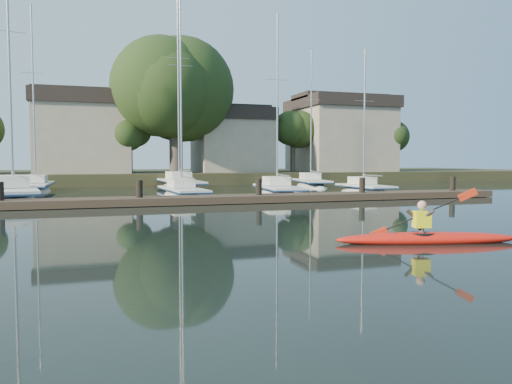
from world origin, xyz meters
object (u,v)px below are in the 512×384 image
object	(u,v)px
kayak	(426,236)
sailboat_6	(180,191)
sailboat_3	(278,198)
dock	(201,199)
sailboat_1	(14,205)
sailboat_2	(183,200)
sailboat_4	(365,196)
sailboat_5	(36,194)
sailboat_7	(311,189)

from	to	relation	value
kayak	sailboat_6	xyz separation A→B (m)	(-2.03, 27.09, -0.38)
sailboat_3	dock	bearing A→B (deg)	-136.07
dock	sailboat_1	size ratio (longest dim) A/B	2.21
sailboat_3	sailboat_6	distance (m)	10.29
sailboat_2	sailboat_3	xyz separation A→B (m)	(5.83, -0.33, -0.02)
kayak	sailboat_1	xyz separation A→B (m)	(-12.33, 18.27, -0.40)
sailboat_1	sailboat_4	size ratio (longest dim) A/B	1.46
sailboat_4	sailboat_5	bearing A→B (deg)	158.44
sailboat_1	sailboat_4	world-z (taller)	sailboat_1
sailboat_3	sailboat_4	distance (m)	6.13
sailboat_6	sailboat_7	xyz separation A→B (m)	(10.51, -0.92, 0.02)
sailboat_2	sailboat_3	size ratio (longest dim) A/B	1.07
sailboat_2	sailboat_6	size ratio (longest dim) A/B	0.78
sailboat_4	sailboat_5	world-z (taller)	sailboat_5
sailboat_4	sailboat_7	size ratio (longest dim) A/B	0.86
sailboat_1	sailboat_3	bearing A→B (deg)	-10.73
sailboat_2	sailboat_6	xyz separation A→B (m)	(1.29, 8.91, -0.03)
sailboat_1	sailboat_5	world-z (taller)	sailboat_1
dock	sailboat_6	distance (m)	13.69
sailboat_2	sailboat_7	distance (m)	14.25
dock	sailboat_5	xyz separation A→B (m)	(-8.94, 12.98, -0.38)
kayak	sailboat_5	xyz separation A→B (m)	(-12.11, 26.44, -0.36)
sailboat_3	sailboat_4	world-z (taller)	sailboat_3
kayak	sailboat_7	size ratio (longest dim) A/B	0.40
sailboat_6	kayak	bearing A→B (deg)	-88.09
dock	sailboat_1	distance (m)	10.36
dock	sailboat_3	bearing A→B (deg)	37.73
sailboat_2	sailboat_4	xyz separation A→B (m)	(11.96, -0.16, -0.01)
sailboat_1	sailboat_4	distance (m)	20.98
dock	sailboat_7	xyz separation A→B (m)	(11.65, 12.71, -0.39)
sailboat_1	sailboat_7	xyz separation A→B (m)	(20.81, 7.91, 0.03)
sailboat_5	sailboat_7	xyz separation A→B (m)	(20.59, -0.26, -0.01)
kayak	sailboat_1	distance (m)	22.04
kayak	sailboat_4	bearing A→B (deg)	78.14
sailboat_2	sailboat_7	bearing A→B (deg)	30.92
sailboat_2	sailboat_6	bearing A→B (deg)	78.59
sailboat_6	sailboat_1	bearing A→B (deg)	-141.78
sailboat_1	sailboat_6	bearing A→B (deg)	31.43
sailboat_3	sailboat_5	xyz separation A→B (m)	(-14.63, 8.58, 0.01)
sailboat_2	sailboat_5	size ratio (longest dim) A/B	0.94
sailboat_3	sailboat_6	bearing A→B (deg)	122.39
kayak	sailboat_2	world-z (taller)	sailboat_2
sailboat_7	sailboat_5	bearing A→B (deg)	-170.67
sailboat_2	sailboat_3	bearing A→B (deg)	-6.38
dock	sailboat_7	size ratio (longest dim) A/B	2.79
sailboat_7	kayak	bearing A→B (deg)	-97.89
sailboat_2	sailboat_4	distance (m)	11.96
kayak	sailboat_1	bearing A→B (deg)	137.79
sailboat_6	sailboat_7	distance (m)	10.55
sailboat_5	dock	bearing A→B (deg)	-54.72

